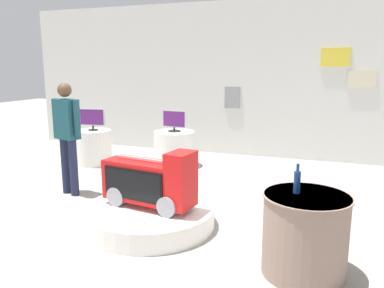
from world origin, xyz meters
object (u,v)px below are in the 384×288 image
at_px(side_table_round, 305,234).
at_px(tv_on_left_rear, 92,118).
at_px(main_display_pedestal, 150,216).
at_px(novelty_firetruck_tv, 150,183).
at_px(tv_on_center_rear, 174,121).
at_px(display_pedestal_left_rear, 94,147).
at_px(bottle_on_side_table, 297,181).
at_px(display_pedestal_center_rear, 175,149).
at_px(shopper_browsing_near_truck, 67,130).

bearing_deg(side_table_round, tv_on_left_rear, 145.88).
xyz_separation_m(main_display_pedestal, novelty_firetruck_tv, (0.02, -0.01, 0.41)).
bearing_deg(novelty_firetruck_tv, main_display_pedestal, 154.61).
bearing_deg(tv_on_center_rear, side_table_round, -50.98).
relative_size(display_pedestal_left_rear, tv_on_left_rear, 1.33).
height_order(display_pedestal_left_rear, bottle_on_side_table, bottle_on_side_table).
distance_m(display_pedestal_center_rear, tv_on_center_rear, 0.54).
bearing_deg(shopper_browsing_near_truck, tv_on_left_rear, 112.92).
xyz_separation_m(novelty_firetruck_tv, display_pedestal_center_rear, (-0.82, 2.74, -0.20)).
height_order(bottle_on_side_table, shopper_browsing_near_truck, shopper_browsing_near_truck).
height_order(display_pedestal_center_rear, side_table_round, side_table_round).
xyz_separation_m(main_display_pedestal, shopper_browsing_near_truck, (-1.63, 0.65, 0.85)).
height_order(main_display_pedestal, tv_on_center_rear, tv_on_center_rear).
bearing_deg(main_display_pedestal, display_pedestal_center_rear, 106.35).
height_order(main_display_pedestal, novelty_firetruck_tv, novelty_firetruck_tv).
bearing_deg(tv_on_center_rear, tv_on_left_rear, -164.85).
bearing_deg(tv_on_left_rear, display_pedestal_left_rear, 81.97).
height_order(display_pedestal_left_rear, display_pedestal_center_rear, same).
relative_size(tv_on_left_rear, display_pedestal_center_rear, 0.66).
bearing_deg(shopper_browsing_near_truck, bottle_on_side_table, -18.48).
bearing_deg(tv_on_center_rear, main_display_pedestal, -73.63).
relative_size(tv_on_left_rear, bottle_on_side_table, 1.88).
distance_m(main_display_pedestal, bottle_on_side_table, 1.93).
height_order(display_pedestal_left_rear, tv_on_center_rear, tv_on_center_rear).
xyz_separation_m(display_pedestal_left_rear, tv_on_center_rear, (1.53, 0.41, 0.54)).
relative_size(novelty_firetruck_tv, shopper_browsing_near_truck, 0.71).
bearing_deg(novelty_firetruck_tv, display_pedestal_center_rear, 106.69).
relative_size(novelty_firetruck_tv, tv_on_left_rear, 2.27).
xyz_separation_m(tv_on_left_rear, bottle_on_side_table, (4.05, -2.78, -0.04)).
bearing_deg(side_table_round, tv_on_center_rear, 129.02).
xyz_separation_m(novelty_firetruck_tv, side_table_round, (1.79, -0.48, -0.15)).
relative_size(tv_on_left_rear, side_table_round, 0.65).
distance_m(display_pedestal_left_rear, tv_on_left_rear, 0.57).
height_order(tv_on_left_rear, side_table_round, tv_on_left_rear).
bearing_deg(novelty_firetruck_tv, bottle_on_side_table, -15.10).
relative_size(display_pedestal_center_rear, side_table_round, 0.99).
bearing_deg(main_display_pedestal, display_pedestal_left_rear, 135.18).
xyz_separation_m(novelty_firetruck_tv, shopper_browsing_near_truck, (-1.65, 0.66, 0.43)).
bearing_deg(side_table_round, shopper_browsing_near_truck, 161.61).
xyz_separation_m(display_pedestal_center_rear, tv_on_center_rear, (0.00, -0.00, 0.54)).
relative_size(display_pedestal_center_rear, bottle_on_side_table, 2.86).
relative_size(main_display_pedestal, novelty_firetruck_tv, 1.34).
bearing_deg(tv_on_center_rear, display_pedestal_center_rear, 94.85).
distance_m(main_display_pedestal, novelty_firetruck_tv, 0.41).
relative_size(display_pedestal_center_rear, shopper_browsing_near_truck, 0.47).
distance_m(display_pedestal_left_rear, tv_on_center_rear, 1.68).
distance_m(novelty_firetruck_tv, display_pedestal_left_rear, 3.32).
xyz_separation_m(display_pedestal_left_rear, display_pedestal_center_rear, (1.53, 0.41, 0.00)).
xyz_separation_m(main_display_pedestal, display_pedestal_center_rear, (-0.80, 2.73, 0.21)).
height_order(tv_on_left_rear, tv_on_center_rear, tv_on_left_rear).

